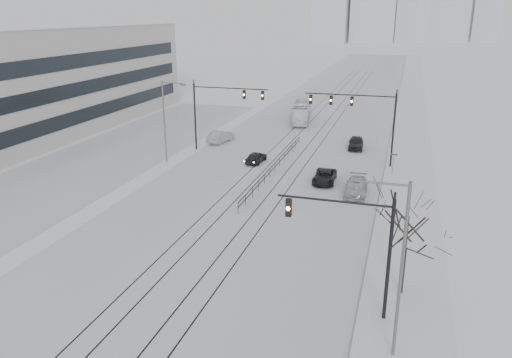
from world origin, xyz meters
The scene contains 21 objects.
ground centered at (0.00, 0.00, 0.00)m, with size 500.00×500.00×0.00m, color white.
road centered at (0.00, 60.00, 0.01)m, with size 22.00×260.00×0.02m, color silver.
sidewalk_east centered at (13.50, 60.00, 0.08)m, with size 5.00×260.00×0.16m, color silver.
curb centered at (11.05, 60.00, 0.06)m, with size 0.10×260.00×0.12m, color gray.
parking_strip centered at (-20.00, 35.00, 0.01)m, with size 14.00×60.00×0.03m, color silver.
tram_rails centered at (0.00, 40.00, 0.02)m, with size 5.30×180.00×0.01m.
office_building centered at (-37.97, 35.00, 7.06)m, with size 20.20×62.20×14.11m.
traffic_mast_near centered at (10.79, 6.00, 4.56)m, with size 6.10×0.37×7.00m.
traffic_mast_ne centered at (8.15, 34.99, 5.76)m, with size 9.60×0.37×8.00m.
traffic_mast_nw centered at (-8.52, 36.00, 5.57)m, with size 9.10×0.37×8.00m.
street_light_east centered at (12.70, 3.00, 5.21)m, with size 2.73×0.25×9.00m.
street_light_west centered at (-12.20, 30.00, 5.21)m, with size 2.73×0.25×9.00m.
bare_tree centered at (13.20, 9.00, 4.49)m, with size 4.40×4.40×6.10m.
median_fence centered at (0.00, 30.00, 0.53)m, with size 0.06×24.00×1.00m.
street_sign centered at (11.80, 32.00, 1.61)m, with size 0.70×0.06×2.40m.
sedan_sb_inner centered at (-2.84, 32.57, 0.63)m, with size 1.48×3.69×1.26m, color black.
sedan_sb_outer centered at (-9.85, 40.09, 0.75)m, with size 1.60×4.58×1.51m, color #9D9EA5.
sedan_nb_front centered at (5.54, 28.01, 0.62)m, with size 2.04×4.43×1.23m, color black.
sedan_nb_right centered at (8.83, 25.57, 0.69)m, with size 1.94×4.77×1.39m, color #B1B4B9.
sedan_nb_far centered at (7.10, 41.84, 0.74)m, with size 1.75×4.35×1.48m, color black.
box_truck centered at (-2.57, 55.35, 1.45)m, with size 2.43×10.38×2.89m, color white.
Camera 1 is at (12.49, -18.22, 15.86)m, focal length 35.00 mm.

